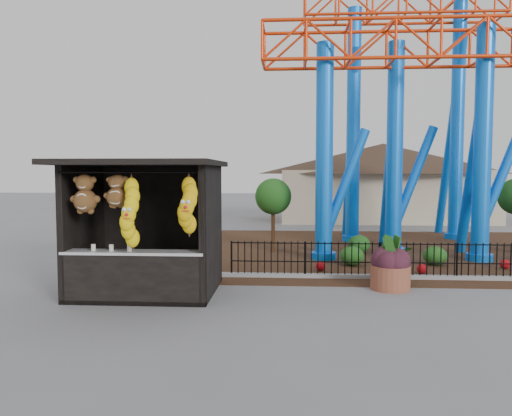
# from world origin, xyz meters

# --- Properties ---
(ground) EXTENTS (120.00, 120.00, 0.00)m
(ground) POSITION_xyz_m (0.00, 0.00, 0.00)
(ground) COLOR slate
(ground) RESTS_ON ground
(mulch_bed) EXTENTS (18.00, 12.00, 0.02)m
(mulch_bed) POSITION_xyz_m (4.00, 8.00, 0.01)
(mulch_bed) COLOR #331E11
(mulch_bed) RESTS_ON ground
(curb) EXTENTS (18.00, 0.18, 0.12)m
(curb) POSITION_xyz_m (4.00, 3.00, 0.06)
(curb) COLOR gray
(curb) RESTS_ON ground
(prize_booth) EXTENTS (3.50, 3.40, 3.12)m
(prize_booth) POSITION_xyz_m (-3.01, 0.90, 1.54)
(prize_booth) COLOR black
(prize_booth) RESTS_ON ground
(picket_fence) EXTENTS (12.20, 0.06, 1.00)m
(picket_fence) POSITION_xyz_m (4.90, 3.00, 0.50)
(picket_fence) COLOR black
(picket_fence) RESTS_ON ground
(roller_coaster) EXTENTS (11.00, 6.37, 10.82)m
(roller_coaster) POSITION_xyz_m (5.12, 8.23, 6.44)
(roller_coaster) COLOR blue
(roller_coaster) RESTS_ON ground
(terracotta_planter) EXTENTS (1.21, 1.21, 0.59)m
(terracotta_planter) POSITION_xyz_m (2.83, 1.83, 0.30)
(terracotta_planter) COLOR brown
(terracotta_planter) RESTS_ON ground
(planter_foliage) EXTENTS (0.70, 0.70, 0.64)m
(planter_foliage) POSITION_xyz_m (2.83, 1.83, 0.91)
(planter_foliage) COLOR #33141F
(planter_foliage) RESTS_ON terracotta_planter
(potted_plant) EXTENTS (1.08, 0.98, 1.02)m
(potted_plant) POSITION_xyz_m (3.08, 2.39, 0.51)
(potted_plant) COLOR #2C5619
(potted_plant) RESTS_ON ground
(landscaping) EXTENTS (8.54, 4.16, 0.62)m
(landscaping) POSITION_xyz_m (4.43, 5.66, 0.29)
(landscaping) COLOR #1D4C16
(landscaping) RESTS_ON mulch_bed
(pavilion) EXTENTS (15.00, 15.00, 4.80)m
(pavilion) POSITION_xyz_m (6.00, 20.00, 3.07)
(pavilion) COLOR #BFAD8C
(pavilion) RESTS_ON ground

